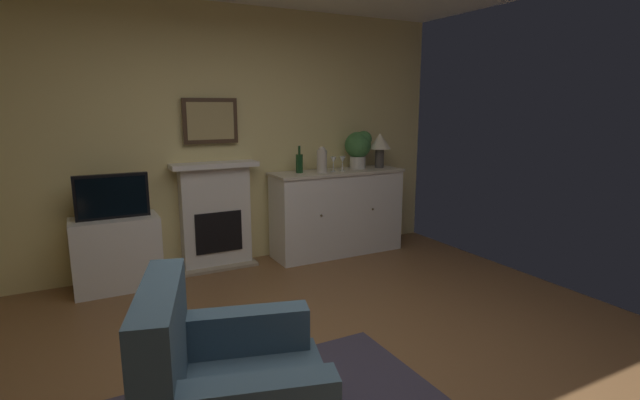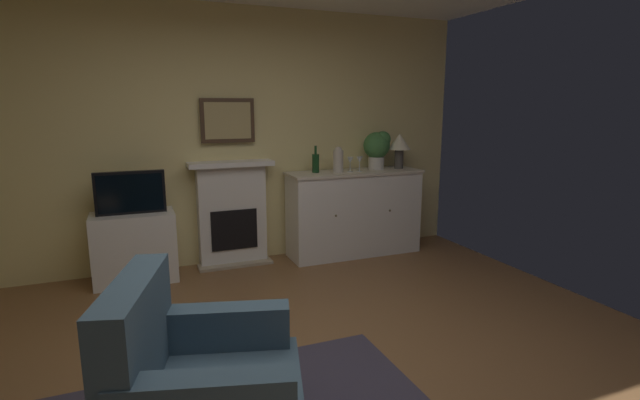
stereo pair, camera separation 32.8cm
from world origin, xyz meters
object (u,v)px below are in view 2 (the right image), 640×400
(vase_decorative, at_px, (338,160))
(potted_plant_small, at_px, (377,147))
(sideboard_cabinet, at_px, (354,213))
(tv_cabinet, at_px, (135,247))
(armchair, at_px, (200,390))
(wine_glass_center, at_px, (360,160))
(wine_glass_left, at_px, (350,161))
(framed_picture, at_px, (228,121))
(fireplace_unit, at_px, (232,213))
(tv_set, at_px, (130,193))
(wine_bottle, at_px, (316,163))
(table_lamp, at_px, (399,144))

(vase_decorative, bearing_deg, potted_plant_small, 10.22)
(sideboard_cabinet, xyz_separation_m, tv_cabinet, (-2.32, 0.02, -0.14))
(armchair, bearing_deg, wine_glass_center, 50.75)
(armchair, bearing_deg, sideboard_cabinet, 51.73)
(wine_glass_left, xyz_separation_m, wine_glass_center, (0.11, -0.01, 0.00))
(potted_plant_small, bearing_deg, framed_picture, 173.87)
(armchair, bearing_deg, potted_plant_small, 48.33)
(fireplace_unit, relative_size, sideboard_cabinet, 0.73)
(fireplace_unit, xyz_separation_m, wine_glass_left, (1.27, -0.22, 0.52))
(fireplace_unit, xyz_separation_m, sideboard_cabinet, (1.34, -0.18, -0.07))
(sideboard_cabinet, relative_size, tv_set, 2.44)
(sideboard_cabinet, relative_size, tv_cabinet, 2.02)
(sideboard_cabinet, relative_size, wine_glass_left, 9.18)
(fireplace_unit, xyz_separation_m, armchair, (-0.73, -2.81, -0.17))
(potted_plant_small, bearing_deg, fireplace_unit, 175.43)
(wine_bottle, bearing_deg, wine_glass_left, -12.94)
(tv_cabinet, bearing_deg, potted_plant_small, 0.66)
(framed_picture, distance_m, sideboard_cabinet, 1.71)
(table_lamp, height_order, wine_bottle, table_lamp)
(vase_decorative, relative_size, armchair, 0.29)
(sideboard_cabinet, height_order, wine_glass_left, wine_glass_left)
(fireplace_unit, bearing_deg, table_lamp, -5.31)
(framed_picture, relative_size, wine_glass_left, 3.33)
(tv_cabinet, bearing_deg, tv_set, -90.00)
(wine_glass_center, height_order, tv_cabinet, wine_glass_center)
(tv_cabinet, bearing_deg, wine_glass_left, -1.36)
(wine_bottle, height_order, wine_glass_left, wine_bottle)
(wine_bottle, relative_size, wine_glass_center, 1.76)
(framed_picture, bearing_deg, potted_plant_small, -6.13)
(fireplace_unit, relative_size, potted_plant_small, 2.56)
(wine_glass_left, bearing_deg, potted_plant_small, 12.36)
(tv_cabinet, bearing_deg, fireplace_unit, 9.45)
(vase_decorative, bearing_deg, framed_picture, 166.32)
(fireplace_unit, distance_m, wine_bottle, 1.04)
(sideboard_cabinet, distance_m, wine_glass_left, 0.60)
(table_lamp, distance_m, wine_glass_center, 0.55)
(table_lamp, bearing_deg, wine_bottle, 177.32)
(armchair, bearing_deg, wine_glass_left, 52.34)
(framed_picture, height_order, potted_plant_small, framed_picture)
(sideboard_cabinet, bearing_deg, fireplace_unit, 172.48)
(framed_picture, xyz_separation_m, wine_bottle, (0.90, -0.18, -0.45))
(table_lamp, bearing_deg, tv_cabinet, 179.70)
(potted_plant_small, bearing_deg, tv_cabinet, -179.34)
(framed_picture, height_order, wine_bottle, framed_picture)
(tv_cabinet, xyz_separation_m, potted_plant_small, (2.62, 0.03, 0.87))
(wine_glass_left, bearing_deg, vase_decorative, -175.41)
(wine_glass_center, bearing_deg, fireplace_unit, 170.75)
(potted_plant_small, bearing_deg, tv_set, -178.83)
(table_lamp, relative_size, wine_bottle, 1.38)
(wine_glass_left, xyz_separation_m, tv_cabinet, (-2.24, 0.05, -0.74))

